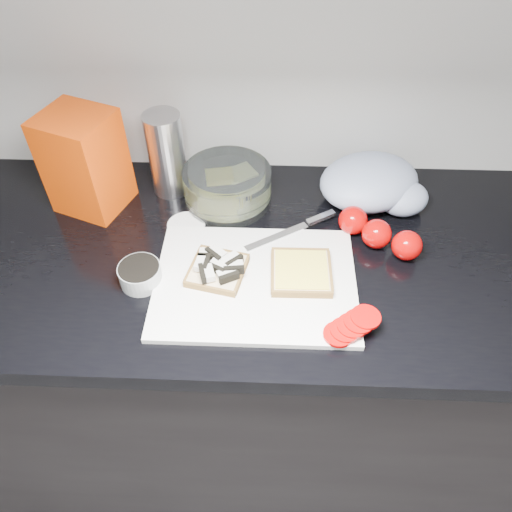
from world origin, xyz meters
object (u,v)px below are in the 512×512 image
(glass_bowl, at_px, (227,186))
(bread_bag, at_px, (85,162))
(cutting_board, at_px, (255,282))
(steel_canister, at_px, (167,154))

(glass_bowl, relative_size, bread_bag, 0.89)
(cutting_board, bearing_deg, bread_bag, 148.05)
(glass_bowl, relative_size, steel_canister, 1.01)
(glass_bowl, xyz_separation_m, bread_bag, (-0.31, -0.02, 0.07))
(cutting_board, xyz_separation_m, steel_canister, (-0.21, 0.29, 0.09))
(steel_canister, bearing_deg, glass_bowl, -14.42)
(glass_bowl, xyz_separation_m, steel_canister, (-0.14, 0.04, 0.06))
(bread_bag, distance_m, steel_canister, 0.18)
(bread_bag, relative_size, steel_canister, 1.13)
(bread_bag, bearing_deg, steel_canister, 38.74)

